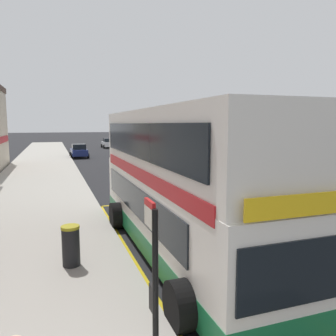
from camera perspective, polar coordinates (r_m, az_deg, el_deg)
The scene contains 10 objects.
ground_plane at distance 37.68m, azimuth -10.01°, elevation 1.41°, with size 260.00×260.00×0.00m, color black.
pavement_near at distance 37.21m, azimuth -20.71°, elevation 1.06°, with size 6.00×76.00×0.14m, color #A39E93.
double_decker_bus at distance 10.20m, azimuth 1.49°, elevation -3.24°, with size 3.15×10.63×4.40m.
bus_bay_markings at distance 10.70m, azimuth 1.03°, elevation -14.22°, with size 2.89×13.33×0.01m.
bus_stop_sign at distance 5.02m, azimuth -2.46°, elevation -18.75°, with size 0.09×0.51×2.75m.
parked_car_white_far at distance 46.42m, azimuth -5.43°, elevation 3.62°, with size 2.09×4.20×1.62m.
parked_car_white_distant at distance 56.49m, azimuth -10.24°, elevation 4.24°, with size 2.09×4.20×1.62m.
parked_car_black_across at distance 30.76m, azimuth -2.98°, elevation 1.64°, with size 2.09×4.20×1.62m.
parked_car_navy_behind at distance 40.91m, azimuth -15.08°, elevation 2.86°, with size 2.09×4.20×1.62m.
litter_bin at distance 9.60m, azimuth -16.38°, elevation -12.69°, with size 0.50×0.50×1.11m.
Camera 1 is at (-6.01, -4.99, 3.98)m, focal length 35.40 mm.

